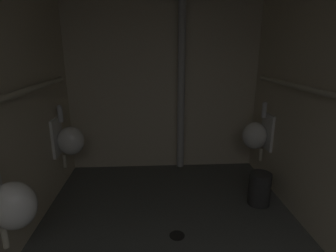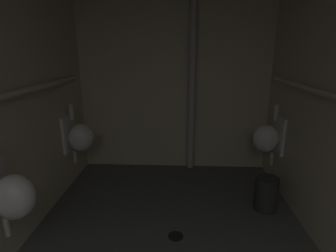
{
  "view_description": "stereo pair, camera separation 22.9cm",
  "coord_description": "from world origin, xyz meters",
  "px_view_note": "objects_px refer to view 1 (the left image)",
  "views": [
    {
      "loc": [
        -0.15,
        0.3,
        1.64
      ],
      "look_at": [
        -0.02,
        2.5,
        1.01
      ],
      "focal_mm": 28.77,
      "sensor_mm": 36.0,
      "label": 1
    },
    {
      "loc": [
        0.08,
        0.3,
        1.64
      ],
      "look_at": [
        -0.02,
        2.5,
        1.01
      ],
      "focal_mm": 28.77,
      "sensor_mm": 36.0,
      "label": 2
    }
  ],
  "objects_px": {
    "urinal_left_far": "(69,140)",
    "waste_bin": "(260,189)",
    "urinal_right_mid": "(256,135)",
    "urinal_left_mid": "(10,204)",
    "standpipe_back_wall": "(181,80)",
    "floor_drain": "(177,235)"
  },
  "relations": [
    {
      "from": "urinal_left_far",
      "to": "waste_bin",
      "type": "xyz_separation_m",
      "value": [
        2.12,
        -0.47,
        -0.44
      ]
    },
    {
      "from": "urinal_right_mid",
      "to": "waste_bin",
      "type": "bearing_deg",
      "value": -103.62
    },
    {
      "from": "urinal_left_mid",
      "to": "standpipe_back_wall",
      "type": "xyz_separation_m",
      "value": [
        1.36,
        1.87,
        0.62
      ]
    },
    {
      "from": "urinal_left_mid",
      "to": "standpipe_back_wall",
      "type": "bearing_deg",
      "value": 53.93
    },
    {
      "from": "urinal_left_mid",
      "to": "urinal_right_mid",
      "type": "distance_m",
      "value": 2.66
    },
    {
      "from": "urinal_left_mid",
      "to": "standpipe_back_wall",
      "type": "distance_m",
      "value": 2.39
    },
    {
      "from": "urinal_left_far",
      "to": "urinal_left_mid",
      "type": "bearing_deg",
      "value": -90.0
    },
    {
      "from": "urinal_left_mid",
      "to": "standpipe_back_wall",
      "type": "height_order",
      "value": "standpipe_back_wall"
    },
    {
      "from": "urinal_left_mid",
      "to": "urinal_left_far",
      "type": "bearing_deg",
      "value": 90.0
    },
    {
      "from": "urinal_left_far",
      "to": "floor_drain",
      "type": "distance_m",
      "value": 1.64
    },
    {
      "from": "urinal_left_mid",
      "to": "urinal_left_far",
      "type": "distance_m",
      "value": 1.35
    },
    {
      "from": "floor_drain",
      "to": "urinal_left_mid",
      "type": "bearing_deg",
      "value": -161.29
    },
    {
      "from": "urinal_right_mid",
      "to": "standpipe_back_wall",
      "type": "xyz_separation_m",
      "value": [
        -0.89,
        0.45,
        0.62
      ]
    },
    {
      "from": "urinal_right_mid",
      "to": "floor_drain",
      "type": "relative_size",
      "value": 5.39
    },
    {
      "from": "urinal_left_far",
      "to": "waste_bin",
      "type": "distance_m",
      "value": 2.22
    },
    {
      "from": "urinal_left_mid",
      "to": "waste_bin",
      "type": "height_order",
      "value": "urinal_left_mid"
    },
    {
      "from": "urinal_left_far",
      "to": "urinal_right_mid",
      "type": "height_order",
      "value": "same"
    },
    {
      "from": "standpipe_back_wall",
      "to": "floor_drain",
      "type": "relative_size",
      "value": 17.4
    },
    {
      "from": "standpipe_back_wall",
      "to": "floor_drain",
      "type": "distance_m",
      "value": 1.93
    },
    {
      "from": "urinal_left_far",
      "to": "waste_bin",
      "type": "bearing_deg",
      "value": -12.55
    },
    {
      "from": "standpipe_back_wall",
      "to": "urinal_right_mid",
      "type": "bearing_deg",
      "value": -26.73
    },
    {
      "from": "standpipe_back_wall",
      "to": "floor_drain",
      "type": "height_order",
      "value": "standpipe_back_wall"
    }
  ]
}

